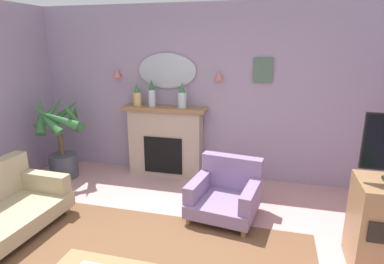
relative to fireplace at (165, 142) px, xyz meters
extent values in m
cube|color=#9E8CA8|center=(0.63, 0.22, 0.80)|extent=(6.64, 0.10, 2.73)
cube|color=tan|center=(0.00, 0.01, -0.02)|extent=(1.20, 0.28, 1.10)
cube|color=black|center=(0.00, -0.09, -0.19)|extent=(0.64, 0.12, 0.60)
cube|color=olive|center=(0.00, -0.01, 0.56)|extent=(1.36, 0.36, 0.06)
cylinder|color=tan|center=(-0.45, -0.03, 0.70)|extent=(0.13, 0.13, 0.21)
cone|color=#38753D|center=(-0.45, -0.03, 0.88)|extent=(0.10, 0.10, 0.16)
cylinder|color=silver|center=(-0.20, -0.03, 0.72)|extent=(0.11, 0.11, 0.26)
cone|color=#2D6633|center=(-0.20, -0.03, 0.93)|extent=(0.10, 0.10, 0.16)
cylinder|color=silver|center=(0.30, -0.03, 0.71)|extent=(0.14, 0.14, 0.24)
cone|color=#38753D|center=(0.30, -0.03, 0.91)|extent=(0.10, 0.10, 0.16)
ellipsoid|color=#B2BCC6|center=(0.00, 0.14, 1.14)|extent=(0.96, 0.06, 0.56)
cone|color=#D17066|center=(-0.85, 0.09, 1.09)|extent=(0.14, 0.14, 0.14)
cone|color=#D17066|center=(0.85, 0.09, 1.09)|extent=(0.14, 0.14, 0.14)
cube|color=#4C6B56|center=(1.50, 0.15, 1.18)|extent=(0.28, 0.03, 0.36)
cube|color=tan|center=(-1.16, -1.53, -0.17)|extent=(0.76, 0.19, 0.24)
cylinder|color=olive|center=(-0.82, -1.56, -0.52)|extent=(0.07, 0.07, 0.10)
cylinder|color=olive|center=(-1.50, -1.53, -0.52)|extent=(0.07, 0.07, 0.10)
cube|color=gray|center=(1.16, -1.14, -0.39)|extent=(0.90, 0.90, 0.16)
cube|color=gray|center=(1.21, -0.80, -0.09)|extent=(0.81, 0.27, 0.45)
cube|color=gray|center=(0.82, -1.09, -0.20)|extent=(0.24, 0.73, 0.22)
cube|color=gray|center=(1.50, -1.18, -0.20)|extent=(0.24, 0.73, 0.22)
cylinder|color=olive|center=(0.78, -1.42, -0.52)|extent=(0.06, 0.06, 0.10)
cylinder|color=olive|center=(1.45, -1.52, -0.52)|extent=(0.06, 0.06, 0.10)
cylinder|color=olive|center=(0.87, -0.75, -0.52)|extent=(0.06, 0.06, 0.10)
cylinder|color=olive|center=(1.54, -0.85, -0.52)|extent=(0.06, 0.06, 0.10)
cylinder|color=#474C56|center=(-1.59, -0.53, -0.38)|extent=(0.44, 0.44, 0.39)
cylinder|color=brown|center=(-1.59, -0.53, 0.02)|extent=(0.08, 0.08, 0.41)
cone|color=#38753D|center=(-1.34, -0.53, 0.47)|extent=(0.17, 0.51, 0.59)
cone|color=#38753D|center=(-1.41, -0.36, 0.47)|extent=(0.53, 0.56, 0.49)
cone|color=#38753D|center=(-1.64, -0.28, 0.47)|extent=(0.61, 0.27, 0.52)
cone|color=#38753D|center=(-1.82, -0.42, 0.47)|extent=(0.39, 0.58, 0.55)
cone|color=#38753D|center=(-1.81, -0.65, 0.47)|extent=(0.39, 0.51, 0.60)
cone|color=#38753D|center=(-1.62, -0.77, 0.47)|extent=(0.58, 0.22, 0.54)
cone|color=#38753D|center=(-1.46, -0.74, 0.47)|extent=(0.62, 0.47, 0.43)
camera|label=1|loc=(1.69, -4.77, 1.56)|focal=29.99mm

